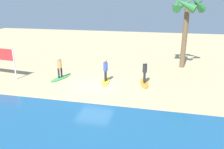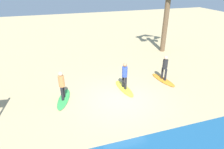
% 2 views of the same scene
% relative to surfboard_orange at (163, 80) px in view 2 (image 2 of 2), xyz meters
% --- Properties ---
extents(ground_plane, '(60.00, 60.00, 0.00)m').
position_rel_surfboard_orange_xyz_m(ground_plane, '(3.47, 1.25, -0.04)').
color(ground_plane, tan).
extents(surfboard_orange, '(0.93, 2.17, 0.09)m').
position_rel_surfboard_orange_xyz_m(surfboard_orange, '(0.00, 0.00, 0.00)').
color(surfboard_orange, orange).
rests_on(surfboard_orange, ground).
extents(surfer_orange, '(0.32, 0.45, 1.64)m').
position_rel_surfboard_orange_xyz_m(surfer_orange, '(0.00, 0.00, 0.99)').
color(surfer_orange, '#232328').
rests_on(surfer_orange, surfboard_orange).
extents(surfboard_yellow, '(0.80, 2.15, 0.09)m').
position_rel_surfboard_orange_xyz_m(surfboard_yellow, '(2.86, 0.27, 0.00)').
color(surfboard_yellow, yellow).
rests_on(surfboard_yellow, ground).
extents(surfer_yellow, '(0.32, 0.46, 1.64)m').
position_rel_surfboard_orange_xyz_m(surfer_yellow, '(2.86, 0.27, 0.99)').
color(surfer_yellow, '#232328').
rests_on(surfer_yellow, surfboard_yellow).
extents(surfboard_green, '(1.13, 2.17, 0.09)m').
position_rel_surfboard_orange_xyz_m(surfboard_green, '(6.49, 0.34, 0.00)').
color(surfboard_green, green).
rests_on(surfboard_green, ground).
extents(surfer_green, '(0.32, 0.45, 1.64)m').
position_rel_surfboard_orange_xyz_m(surfer_green, '(6.49, 0.34, 0.99)').
color(surfer_green, '#232328').
rests_on(surfer_green, surfboard_green).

